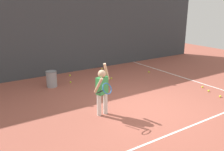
% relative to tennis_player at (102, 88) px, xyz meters
% --- Properties ---
extents(ground_plane, '(20.00, 20.00, 0.00)m').
position_rel_tennis_player_xyz_m(ground_plane, '(1.20, -0.27, -0.73)').
color(ground_plane, '#9E5142').
extents(court_line_baseline, '(9.00, 0.05, 0.00)m').
position_rel_tennis_player_xyz_m(court_line_baseline, '(1.20, -1.66, -0.72)').
color(court_line_baseline, white).
rests_on(court_line_baseline, ground).
extents(court_line_sideline, '(0.05, 9.00, 0.00)m').
position_rel_tennis_player_xyz_m(court_line_sideline, '(4.34, 0.73, -0.72)').
color(court_line_sideline, white).
rests_on(court_line_sideline, ground).
extents(back_fence_windscreen, '(13.69, 0.08, 3.67)m').
position_rel_tennis_player_xyz_m(back_fence_windscreen, '(1.20, 4.30, 1.11)').
color(back_fence_windscreen, '#383D42').
rests_on(back_fence_windscreen, ground).
extents(fence_post_2, '(0.09, 0.09, 3.82)m').
position_rel_tennis_player_xyz_m(fence_post_2, '(1.20, 4.36, 1.19)').
color(fence_post_2, slate).
rests_on(fence_post_2, ground).
extents(fence_post_3, '(0.09, 0.09, 3.82)m').
position_rel_tennis_player_xyz_m(fence_post_3, '(4.55, 4.36, 1.19)').
color(fence_post_3, slate).
rests_on(fence_post_3, ground).
extents(fence_post_4, '(0.09, 0.09, 3.82)m').
position_rel_tennis_player_xyz_m(fence_post_4, '(7.90, 4.36, 1.19)').
color(fence_post_4, slate).
rests_on(fence_post_4, ground).
extents(tennis_player, '(0.59, 0.72, 1.35)m').
position_rel_tennis_player_xyz_m(tennis_player, '(0.00, 0.00, 0.00)').
color(tennis_player, silver).
rests_on(tennis_player, ground).
extents(ball_hopper, '(0.38, 0.38, 0.56)m').
position_rel_tennis_player_xyz_m(ball_hopper, '(-0.34, 2.87, -0.44)').
color(ball_hopper, gray).
rests_on(ball_hopper, ground).
extents(tennis_ball_0, '(0.07, 0.07, 0.07)m').
position_rel_tennis_player_xyz_m(tennis_ball_0, '(0.36, 2.88, -0.69)').
color(tennis_ball_0, '#CCE033').
rests_on(tennis_ball_0, ground).
extents(tennis_ball_1, '(0.07, 0.07, 0.07)m').
position_rel_tennis_player_xyz_m(tennis_ball_1, '(0.70, 3.71, -0.69)').
color(tennis_ball_1, '#CCE033').
rests_on(tennis_ball_1, ground).
extents(tennis_ball_2, '(0.07, 0.07, 0.07)m').
position_rel_tennis_player_xyz_m(tennis_ball_2, '(1.87, 2.46, -0.69)').
color(tennis_ball_2, '#CCE033').
rests_on(tennis_ball_2, ground).
extents(tennis_ball_3, '(0.07, 0.07, 0.07)m').
position_rel_tennis_player_xyz_m(tennis_ball_3, '(3.68, -0.94, -0.69)').
color(tennis_ball_3, '#CCE033').
rests_on(tennis_ball_3, ground).
extents(tennis_ball_4, '(0.07, 0.07, 0.07)m').
position_rel_tennis_player_xyz_m(tennis_ball_4, '(3.80, -0.44, -0.69)').
color(tennis_ball_4, '#CCE033').
rests_on(tennis_ball_4, ground).
extents(tennis_ball_5, '(0.07, 0.07, 0.07)m').
position_rel_tennis_player_xyz_m(tennis_ball_5, '(3.96, -0.09, -0.69)').
color(tennis_ball_5, '#CCE033').
rests_on(tennis_ball_5, ground).
extents(tennis_ball_6, '(0.07, 0.07, 0.07)m').
position_rel_tennis_player_xyz_m(tennis_ball_6, '(2.30, 3.88, -0.69)').
color(tennis_ball_6, '#CCE033').
rests_on(tennis_ball_6, ground).
extents(tennis_ball_8, '(0.07, 0.07, 0.07)m').
position_rel_tennis_player_xyz_m(tennis_ball_8, '(3.68, 2.36, -0.69)').
color(tennis_ball_8, '#CCE033').
rests_on(tennis_ball_8, ground).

